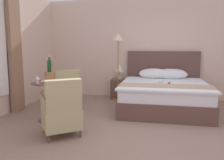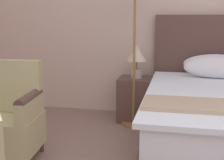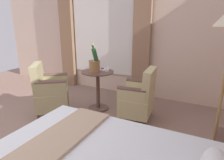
{
  "view_description": "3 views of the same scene",
  "coord_description": "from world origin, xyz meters",
  "px_view_note": "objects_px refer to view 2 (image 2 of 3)",
  "views": [
    {
      "loc": [
        -0.01,
        -3.26,
        1.37
      ],
      "look_at": [
        -0.9,
        1.24,
        0.71
      ],
      "focal_mm": 35.0,
      "sensor_mm": 36.0,
      "label": 1
    },
    {
      "loc": [
        -0.48,
        -1.13,
        1.28
      ],
      "look_at": [
        -1.03,
        1.44,
        0.75
      ],
      "focal_mm": 50.0,
      "sensor_mm": 36.0,
      "label": 2
    },
    {
      "loc": [
        1.01,
        2.3,
        1.62
      ],
      "look_at": [
        -1.11,
        1.23,
        0.91
      ],
      "focal_mm": 32.0,
      "sensor_mm": 36.0,
      "label": 3
    }
  ],
  "objects_px": {
    "armchair_by_window": "(8,118)",
    "nightstand": "(136,99)",
    "floor_lamp_brass": "(135,0)",
    "bedside_lamp": "(137,56)"
  },
  "relations": [
    {
      "from": "armchair_by_window",
      "to": "nightstand",
      "type": "bearing_deg",
      "value": 53.27
    },
    {
      "from": "floor_lamp_brass",
      "to": "armchair_by_window",
      "type": "distance_m",
      "value": 1.85
    },
    {
      "from": "bedside_lamp",
      "to": "armchair_by_window",
      "type": "xyz_separation_m",
      "value": [
        -0.99,
        -1.33,
        -0.42
      ]
    },
    {
      "from": "nightstand",
      "to": "armchair_by_window",
      "type": "relative_size",
      "value": 0.6
    },
    {
      "from": "nightstand",
      "to": "floor_lamp_brass",
      "type": "xyz_separation_m",
      "value": [
        -0.0,
        -0.2,
        1.2
      ]
    },
    {
      "from": "nightstand",
      "to": "floor_lamp_brass",
      "type": "height_order",
      "value": "floor_lamp_brass"
    },
    {
      "from": "nightstand",
      "to": "floor_lamp_brass",
      "type": "bearing_deg",
      "value": -91.01
    },
    {
      "from": "floor_lamp_brass",
      "to": "bedside_lamp",
      "type": "bearing_deg",
      "value": 89.0
    },
    {
      "from": "bedside_lamp",
      "to": "floor_lamp_brass",
      "type": "distance_m",
      "value": 0.69
    },
    {
      "from": "bedside_lamp",
      "to": "armchair_by_window",
      "type": "relative_size",
      "value": 0.46
    }
  ]
}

